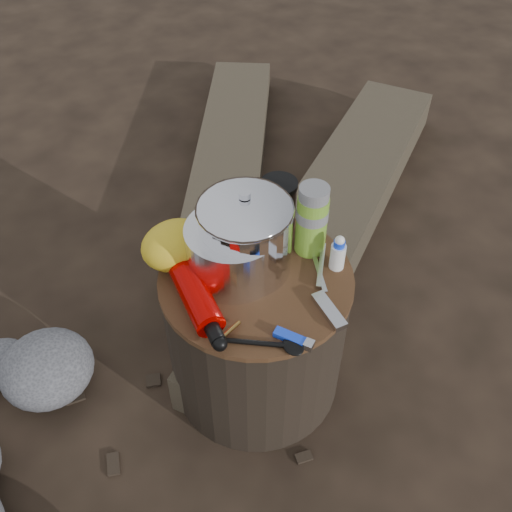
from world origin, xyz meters
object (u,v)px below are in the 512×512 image
fuel_bottle (195,293)px  travel_mug (278,204)px  thermos (312,220)px  stump (256,332)px  camping_pot (245,233)px  log_main (332,217)px

fuel_bottle → travel_mug: bearing=30.1°
thermos → travel_mug: thermos is taller
stump → fuel_bottle: (-0.15, -0.01, 0.24)m
camping_pot → fuel_bottle: 0.17m
log_main → thermos: size_ratio=9.23×
stump → travel_mug: size_ratio=3.47×
travel_mug → thermos: bearing=-78.5°
camping_pot → travel_mug: camping_pot is taller
log_main → camping_pot: 0.77m
camping_pot → log_main: bearing=34.7°
stump → camping_pot: size_ratio=2.15×
fuel_bottle → travel_mug: size_ratio=2.07×
camping_pot → travel_mug: bearing=33.4°
thermos → travel_mug: (-0.02, 0.11, -0.03)m
thermos → stump: bearing=-172.3°
log_main → thermos: (-0.36, -0.38, 0.43)m
log_main → thermos: thermos is taller
thermos → camping_pot: bearing=172.6°
log_main → fuel_bottle: size_ratio=6.30×
stump → thermos: bearing=7.7°
fuel_bottle → thermos: bearing=9.3°
log_main → fuel_bottle: fuel_bottle is taller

